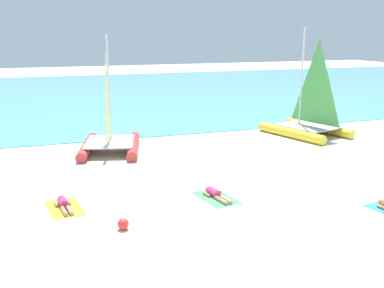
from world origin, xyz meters
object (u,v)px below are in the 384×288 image
sailboat_yellow (307,120)px  beach_ball (123,224)px  towel_middle (216,198)px  towel_left (64,208)px  sailboat_red (110,135)px  sunbather_left (64,204)px  sunbather_middle (216,194)px

sailboat_yellow → beach_ball: (-12.75, -9.53, -0.74)m
towel_middle → towel_left: bearing=171.4°
sailboat_red → sunbather_left: bearing=-97.2°
sailboat_yellow → beach_ball: bearing=-159.5°
sailboat_red → sunbather_left: size_ratio=3.71×
towel_left → sunbather_left: sunbather_left is taller
beach_ball → sailboat_yellow: bearing=36.8°
sunbather_left → sunbather_middle: 5.41m
towel_left → sailboat_red: bearing=68.6°
towel_middle → beach_ball: 4.09m
sailboat_red → beach_ball: 9.64m
sunbather_left → beach_ball: size_ratio=4.35×
sailboat_yellow → towel_left: (-14.34, -7.12, -0.92)m
sunbather_left → beach_ball: bearing=-63.8°
sailboat_red → sunbather_middle: 8.31m
towel_middle → sunbather_left: bearing=170.7°
sunbather_left → towel_middle: size_ratio=0.83×
sailboat_red → beach_ball: size_ratio=16.16×
sunbather_middle → sailboat_red: bearing=98.4°
sailboat_yellow → sunbather_left: bearing=-170.1°
sunbather_middle → towel_middle: bearing=-90.0°
sailboat_red → towel_left: bearing=-97.0°
sunbather_middle → beach_ball: size_ratio=4.35×
sailboat_yellow → sailboat_red: bearing=163.7°
beach_ball → sailboat_red: bearing=82.8°
towel_left → sunbather_left: (-0.01, 0.07, 0.13)m
towel_middle → sunbather_middle: size_ratio=1.21×
towel_left → beach_ball: beach_ball is taller
towel_left → sunbather_left: bearing=96.6°
sunbather_middle → sailboat_yellow: bearing=31.7°
towel_left → beach_ball: 2.89m
sunbather_left → towel_left: bearing=-90.0°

